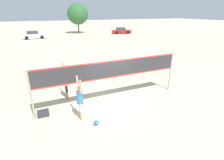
{
  "coord_description": "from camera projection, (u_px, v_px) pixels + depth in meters",
  "views": [
    {
      "loc": [
        -3.58,
        -7.93,
        4.72
      ],
      "look_at": [
        0.0,
        0.0,
        1.31
      ],
      "focal_mm": 28.0,
      "sensor_mm": 36.0,
      "label": 1
    }
  ],
  "objects": [
    {
      "name": "gear_bag",
      "position": [
        43.0,
        113.0,
        8.44
      ],
      "size": [
        0.54,
        0.36,
        0.29
      ],
      "color": "#2D2D33",
      "rests_on": "ground_plane"
    },
    {
      "name": "player_blocker",
      "position": [
        66.0,
        81.0,
        9.75
      ],
      "size": [
        0.28,
        0.7,
        2.11
      ],
      "rotation": [
        0.0,
        0.0,
        -1.57
      ],
      "color": "tan",
      "rests_on": "ground_plane"
    },
    {
      "name": "ground_plane",
      "position": [
        112.0,
        102.0,
        9.83
      ],
      "size": [
        200.0,
        200.0,
        0.0
      ],
      "primitive_type": "plane",
      "color": "beige"
    },
    {
      "name": "volleyball_net",
      "position": [
        112.0,
        72.0,
        9.18
      ],
      "size": [
        8.11,
        0.09,
        2.39
      ],
      "color": "gray",
      "rests_on": "ground_plane"
    },
    {
      "name": "player_spiker",
      "position": [
        80.0,
        98.0,
        7.83
      ],
      "size": [
        0.28,
        0.7,
        2.09
      ],
      "rotation": [
        0.0,
        0.0,
        1.57
      ],
      "color": "tan",
      "rests_on": "ground_plane"
    },
    {
      "name": "parked_car_near",
      "position": [
        121.0,
        31.0,
        40.26
      ],
      "size": [
        4.5,
        2.48,
        1.37
      ],
      "rotation": [
        0.0,
        0.0,
        -0.19
      ],
      "color": "maroon",
      "rests_on": "ground_plane"
    },
    {
      "name": "tree_left_cluster",
      "position": [
        78.0,
        14.0,
        39.3
      ],
      "size": [
        4.65,
        4.65,
        6.59
      ],
      "color": "#4C3823",
      "rests_on": "ground_plane"
    },
    {
      "name": "volleyball",
      "position": [
        96.0,
        123.0,
        7.77
      ],
      "size": [
        0.23,
        0.23,
        0.23
      ],
      "color": "blue",
      "rests_on": "ground_plane"
    },
    {
      "name": "parked_car_mid",
      "position": [
        34.0,
        35.0,
        32.61
      ],
      "size": [
        4.28,
        2.07,
        1.41
      ],
      "rotation": [
        0.0,
        0.0,
        0.03
      ],
      "color": "silver",
      "rests_on": "ground_plane"
    }
  ]
}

